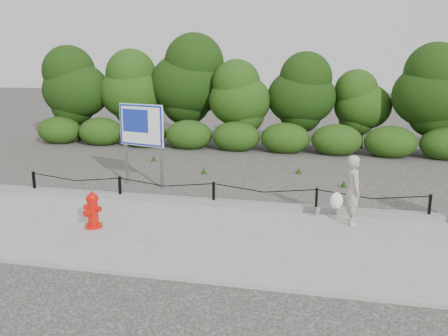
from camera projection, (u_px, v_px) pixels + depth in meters
name	position (u px, v px, depth m)	size (l,w,h in m)	color
ground	(214.00, 208.00, 11.79)	(90.00, 90.00, 0.00)	#2D2B28
sidewalk	(191.00, 235.00, 9.88)	(14.00, 4.00, 0.08)	gray
curb	(214.00, 202.00, 11.81)	(14.00, 0.22, 0.14)	slate
chain_barrier	(214.00, 191.00, 11.69)	(10.06, 0.06, 0.60)	black
treeline	(255.00, 89.00, 19.86)	(20.25, 3.61, 4.64)	black
fire_hydrant	(93.00, 211.00, 10.15)	(0.44, 0.46, 0.80)	red
pedestrian	(352.00, 191.00, 10.30)	(0.72, 0.61, 1.54)	#A89F90
advertising_sign	(141.00, 129.00, 13.53)	(1.46, 0.47, 2.39)	slate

